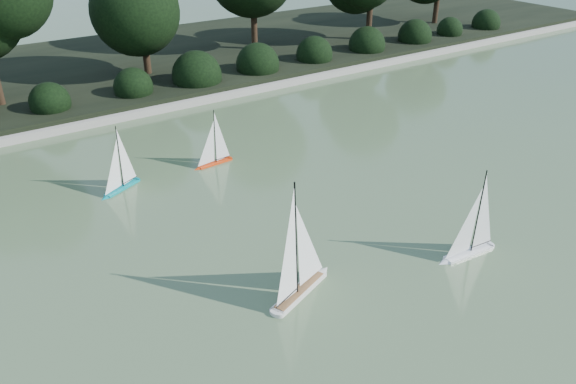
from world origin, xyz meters
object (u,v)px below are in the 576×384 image
(sailboat_orange, at_px, (212,156))
(sailboat_teal, at_px, (118,180))
(sailboat_white_a, at_px, (467,242))
(sailboat_white_b, at_px, (304,273))

(sailboat_orange, bearing_deg, sailboat_teal, -179.51)
(sailboat_white_a, height_order, sailboat_teal, sailboat_white_a)
(sailboat_teal, bearing_deg, sailboat_white_a, -53.90)
(sailboat_white_b, bearing_deg, sailboat_white_a, -15.54)
(sailboat_white_a, xyz_separation_m, sailboat_teal, (-3.68, 5.04, -0.03))
(sailboat_orange, bearing_deg, sailboat_white_a, -71.10)
(sailboat_white_b, relative_size, sailboat_teal, 1.40)
(sailboat_white_a, bearing_deg, sailboat_teal, 126.10)
(sailboat_white_a, distance_m, sailboat_teal, 6.24)
(sailboat_white_a, xyz_separation_m, sailboat_orange, (-1.73, 5.06, -0.04))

